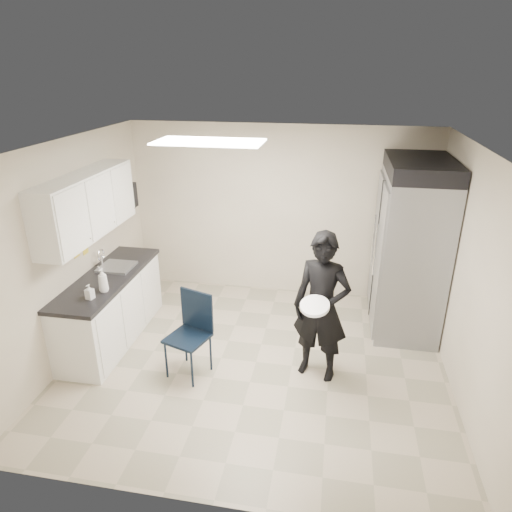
% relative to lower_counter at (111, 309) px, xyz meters
% --- Properties ---
extents(floor, '(4.50, 4.50, 0.00)m').
position_rel_lower_counter_xyz_m(floor, '(1.95, -0.20, -0.43)').
color(floor, tan).
rests_on(floor, ground).
extents(ceiling, '(4.50, 4.50, 0.00)m').
position_rel_lower_counter_xyz_m(ceiling, '(1.95, -0.20, 2.17)').
color(ceiling, silver).
rests_on(ceiling, back_wall).
extents(back_wall, '(4.50, 0.00, 4.50)m').
position_rel_lower_counter_xyz_m(back_wall, '(1.95, 1.80, 0.87)').
color(back_wall, beige).
rests_on(back_wall, floor).
extents(left_wall, '(0.00, 4.00, 4.00)m').
position_rel_lower_counter_xyz_m(left_wall, '(-0.30, -0.20, 0.87)').
color(left_wall, beige).
rests_on(left_wall, floor).
extents(right_wall, '(0.00, 4.00, 4.00)m').
position_rel_lower_counter_xyz_m(right_wall, '(4.20, -0.20, 0.87)').
color(right_wall, beige).
rests_on(right_wall, floor).
extents(ceiling_panel, '(1.20, 0.60, 0.02)m').
position_rel_lower_counter_xyz_m(ceiling_panel, '(1.35, 0.20, 2.14)').
color(ceiling_panel, white).
rests_on(ceiling_panel, ceiling).
extents(lower_counter, '(0.60, 1.90, 0.86)m').
position_rel_lower_counter_xyz_m(lower_counter, '(0.00, 0.00, 0.00)').
color(lower_counter, silver).
rests_on(lower_counter, floor).
extents(countertop, '(0.64, 1.95, 0.05)m').
position_rel_lower_counter_xyz_m(countertop, '(0.00, 0.00, 0.46)').
color(countertop, black).
rests_on(countertop, lower_counter).
extents(sink, '(0.42, 0.40, 0.14)m').
position_rel_lower_counter_xyz_m(sink, '(0.02, 0.25, 0.44)').
color(sink, gray).
rests_on(sink, countertop).
extents(faucet, '(0.02, 0.02, 0.24)m').
position_rel_lower_counter_xyz_m(faucet, '(-0.18, 0.25, 0.59)').
color(faucet, silver).
rests_on(faucet, countertop).
extents(upper_cabinets, '(0.35, 1.80, 0.75)m').
position_rel_lower_counter_xyz_m(upper_cabinets, '(-0.13, 0.00, 1.40)').
color(upper_cabinets, silver).
rests_on(upper_cabinets, left_wall).
extents(towel_dispenser, '(0.22, 0.30, 0.35)m').
position_rel_lower_counter_xyz_m(towel_dispenser, '(-0.19, 1.15, 1.19)').
color(towel_dispenser, black).
rests_on(towel_dispenser, left_wall).
extents(notice_sticker_left, '(0.00, 0.12, 0.07)m').
position_rel_lower_counter_xyz_m(notice_sticker_left, '(-0.29, -0.10, 0.79)').
color(notice_sticker_left, yellow).
rests_on(notice_sticker_left, left_wall).
extents(notice_sticker_right, '(0.00, 0.12, 0.07)m').
position_rel_lower_counter_xyz_m(notice_sticker_right, '(-0.29, 0.10, 0.75)').
color(notice_sticker_right, yellow).
rests_on(notice_sticker_right, left_wall).
extents(commercial_fridge, '(0.80, 1.35, 2.10)m').
position_rel_lower_counter_xyz_m(commercial_fridge, '(3.78, 1.07, 0.62)').
color(commercial_fridge, gray).
rests_on(commercial_fridge, floor).
extents(fridge_compressor, '(0.80, 1.35, 0.20)m').
position_rel_lower_counter_xyz_m(fridge_compressor, '(3.78, 1.07, 1.77)').
color(fridge_compressor, black).
rests_on(fridge_compressor, commercial_fridge).
extents(folding_chair, '(0.55, 0.55, 0.97)m').
position_rel_lower_counter_xyz_m(folding_chair, '(1.22, -0.55, 0.05)').
color(folding_chair, black).
rests_on(folding_chair, floor).
extents(man_tuxedo, '(0.73, 0.58, 1.75)m').
position_rel_lower_counter_xyz_m(man_tuxedo, '(2.70, -0.27, 0.45)').
color(man_tuxedo, black).
rests_on(man_tuxedo, floor).
extents(bucket_lid, '(0.38, 0.38, 0.04)m').
position_rel_lower_counter_xyz_m(bucket_lid, '(2.63, -0.52, 0.59)').
color(bucket_lid, white).
rests_on(bucket_lid, man_tuxedo).
extents(soap_bottle_a, '(0.11, 0.11, 0.29)m').
position_rel_lower_counter_xyz_m(soap_bottle_a, '(0.18, -0.40, 0.63)').
color(soap_bottle_a, silver).
rests_on(soap_bottle_a, countertop).
extents(soap_bottle_b, '(0.09, 0.10, 0.18)m').
position_rel_lower_counter_xyz_m(soap_bottle_b, '(0.11, -0.60, 0.57)').
color(soap_bottle_b, '#A7A5B0').
rests_on(soap_bottle_b, countertop).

